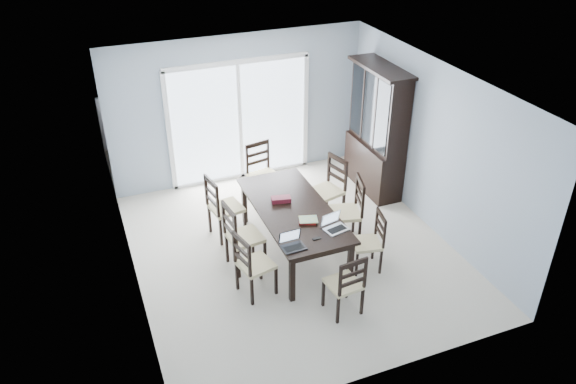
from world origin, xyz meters
name	(u,v)px	position (x,y,z in m)	size (l,w,h in m)	color
floor	(293,251)	(0.00, 0.00, 0.00)	(5.00, 5.00, 0.00)	beige
ceiling	(294,83)	(0.00, 0.00, 2.60)	(5.00, 5.00, 0.00)	white
back_wall	(239,109)	(0.00, 2.50, 1.30)	(4.50, 0.02, 2.60)	#94A2B0
wall_left	(126,206)	(-2.25, 0.00, 1.30)	(0.02, 5.00, 2.60)	#94A2B0
wall_right	(433,147)	(2.25, 0.00, 1.30)	(0.02, 5.00, 2.60)	#94A2B0
balcony	(227,155)	(0.00, 3.50, -0.05)	(4.50, 2.00, 0.10)	gray
railing	(212,109)	(0.00, 4.50, 0.55)	(4.50, 0.06, 1.10)	#99999E
dining_table	(293,212)	(0.00, 0.00, 0.67)	(1.00, 2.20, 0.75)	black
china_hutch	(377,131)	(2.02, 1.25, 1.07)	(0.50, 1.38, 2.20)	black
sliding_door	(240,121)	(0.00, 2.48, 1.09)	(2.52, 0.05, 2.18)	silver
chair_left_near	(249,259)	(-0.89, -0.69, 0.58)	(0.51, 0.50, 1.10)	black
chair_left_mid	(238,230)	(-0.85, -0.08, 0.63)	(0.51, 0.50, 1.19)	black
chair_left_far	(220,201)	(-0.88, 0.75, 0.63)	(0.53, 0.52, 1.19)	black
chair_right_near	(373,235)	(0.88, -0.75, 0.54)	(0.46, 0.45, 1.02)	black
chair_right_mid	(351,204)	(0.91, -0.05, 0.64)	(0.57, 0.56, 1.21)	black
chair_right_far	(331,182)	(0.92, 0.67, 0.63)	(0.56, 0.55, 1.19)	black
chair_end_near	(348,280)	(0.12, -1.50, 0.56)	(0.43, 0.44, 1.05)	black
chair_end_far	(261,166)	(0.07, 1.57, 0.63)	(0.53, 0.54, 1.19)	black
laptop_dark	(294,245)	(-0.36, -0.89, 0.80)	(0.31, 0.22, 0.21)	black
laptop_silver	(336,227)	(0.33, -0.72, 0.80)	(0.35, 0.28, 0.21)	silver
book_stack	(308,220)	(0.05, -0.40, 0.77)	(0.30, 0.26, 0.04)	maroon
cell_phone	(317,238)	(0.00, -0.81, 0.76)	(0.11, 0.05, 0.01)	black
game_box	(281,199)	(-0.10, 0.23, 0.78)	(0.28, 0.14, 0.07)	#55111E
hot_tub	(179,138)	(-0.92, 3.50, 0.48)	(2.05, 1.89, 0.95)	brown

